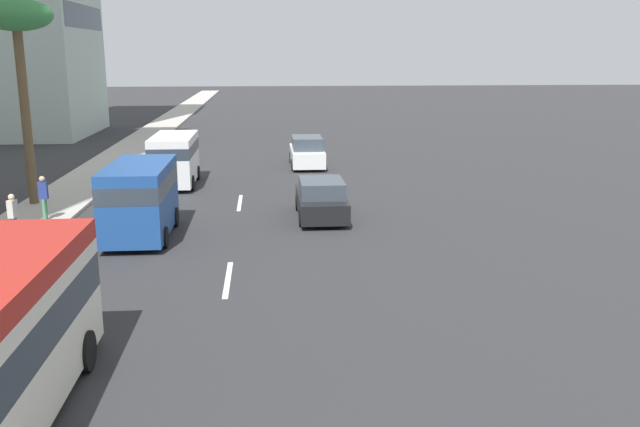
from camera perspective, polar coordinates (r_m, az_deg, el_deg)
The scene contains 11 objects.
ground_plane at distance 35.88m, azimuth -6.43°, elevation 3.14°, with size 198.00×198.00×0.00m, color #2D2D30.
sidewalk_right at distance 36.95m, azimuth -18.65°, elevation 2.93°, with size 162.00×2.90×0.15m, color #B2ADA3.
lane_stripe_mid at distance 19.67m, azimuth -7.77°, elevation -5.51°, with size 3.20×0.16×0.01m, color silver.
lane_stripe_far at distance 29.50m, azimuth -6.78°, elevation 0.91°, with size 3.20×0.16×0.01m, color silver.
car_lead at distance 26.49m, azimuth 0.11°, elevation 1.19°, with size 4.33×1.88×1.55m.
van_second at distance 24.36m, azimuth -14.94°, elevation 1.44°, with size 4.78×2.16×2.60m.
car_third at distance 38.70m, azimuth -1.11°, elevation 5.18°, with size 4.64×1.87×1.72m.
van_fourth at distance 33.75m, azimuth -12.18°, elevation 4.69°, with size 4.68×2.08×2.46m.
pedestrian_near_lamp at distance 25.06m, azimuth -24.46°, elevation -0.10°, with size 0.36×0.28×1.58m.
pedestrian_mid_block at distance 27.55m, azimuth -22.28°, elevation 1.38°, with size 0.30×0.33×1.69m.
palm_tree at distance 30.40m, azimuth -24.22°, elevation 14.36°, with size 2.86×2.86×8.31m.
Camera 1 is at (-3.80, -1.13, 6.34)m, focal length 37.96 mm.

